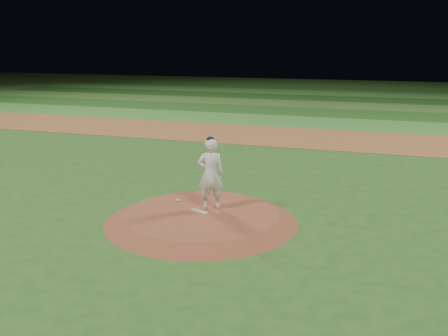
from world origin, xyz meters
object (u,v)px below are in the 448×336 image
at_px(pitching_rubber, 199,211).
at_px(rosin_bag, 177,200).
at_px(pitcher_on_mound, 211,174).
at_px(pitchers_mound, 202,217).

xyz_separation_m(pitching_rubber, rosin_bag, (-0.99, 0.71, 0.02)).
relative_size(pitching_rubber, rosin_bag, 5.27).
relative_size(rosin_bag, pitcher_on_mound, 0.05).
bearing_deg(rosin_bag, pitchers_mound, -35.72).
height_order(pitchers_mound, pitcher_on_mound, pitcher_on_mound).
xyz_separation_m(rosin_bag, pitcher_on_mound, (1.20, -0.31, 1.02)).
bearing_deg(pitcher_on_mound, pitchers_mound, -102.73).
xyz_separation_m(pitchers_mound, pitching_rubber, (-0.10, 0.08, 0.14)).
bearing_deg(pitching_rubber, pitchers_mound, -15.91).
bearing_deg(pitcher_on_mound, rosin_bag, 165.69).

